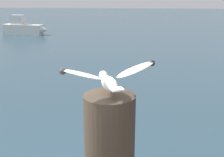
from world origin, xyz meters
TOP-DOWN VIEW (x-y plane):
  - seagull at (1.10, -0.27)m, footprint 0.66×0.40m
  - boat_white at (-6.79, 18.96)m, footprint 3.66×1.46m

SIDE VIEW (x-z plane):
  - boat_white at x=-6.79m, z-range -0.23..1.18m
  - seagull at x=1.10m, z-range 2.23..2.46m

